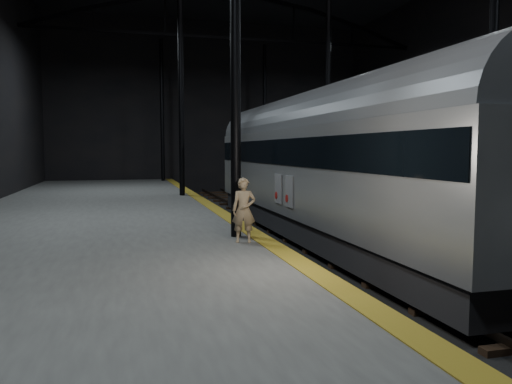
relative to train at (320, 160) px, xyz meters
name	(u,v)px	position (x,y,z in m)	size (l,w,h in m)	color
ground	(316,240)	(0.00, 0.29, -2.88)	(44.00, 44.00, 0.00)	black
platform_left	(94,236)	(-7.50, 0.29, -2.38)	(9.00, 43.80, 1.00)	#494947
platform_right	(494,219)	(7.50, 0.29, -2.38)	(9.00, 43.80, 1.00)	#494947
tactile_strip	(226,216)	(-3.25, 0.29, -1.88)	(0.50, 43.80, 0.01)	olive
track	(316,239)	(0.00, 0.29, -2.81)	(2.40, 43.00, 0.24)	#3F3328
train	(320,160)	(0.00, 0.00, 0.00)	(2.90, 19.32, 5.16)	#95989D
woman	(244,210)	(-3.80, -4.57, -1.10)	(0.57, 0.37, 1.55)	tan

